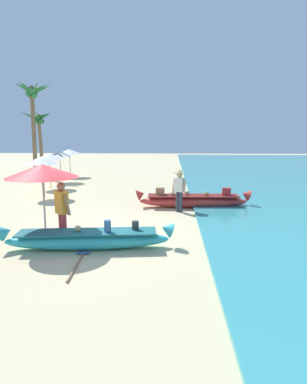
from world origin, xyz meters
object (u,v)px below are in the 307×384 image
object	(u,v)px
boat_red_midground	(193,200)
patio_umbrella_large	(42,171)
person_tourist_customer	(62,209)
palm_tree_tall_inland	(33,100)
person_vendor_hatted	(179,187)
palm_tree_leaning_seaward	(38,123)
boat_cyan_foreground	(88,239)
paddle	(79,261)

from	to	relation	value
boat_red_midground	patio_umbrella_large	distance (m)	6.59
person_tourist_customer	palm_tree_tall_inland	xyz separation A→B (m)	(-6.46, 13.98, 4.26)
person_vendor_hatted	palm_tree_leaning_seaward	world-z (taller)	palm_tree_leaning_seaward
boat_cyan_foreground	patio_umbrella_large	xyz separation A→B (m)	(-1.30, 0.46, 1.72)
boat_red_midground	palm_tree_tall_inland	distance (m)	14.73
person_vendor_hatted	patio_umbrella_large	size ratio (longest dim) A/B	0.76
palm_tree_leaning_seaward	person_tourist_customer	bearing A→B (deg)	-66.62
person_tourist_customer	palm_tree_tall_inland	world-z (taller)	palm_tree_tall_inland
boat_cyan_foreground	palm_tree_tall_inland	size ratio (longest dim) A/B	0.71
boat_red_midground	person_tourist_customer	distance (m)	6.11
palm_tree_tall_inland	palm_tree_leaning_seaward	size ratio (longest dim) A/B	1.33
patio_umbrella_large	palm_tree_tall_inland	bearing A→B (deg)	113.13
person_tourist_customer	palm_tree_leaning_seaward	xyz separation A→B (m)	(-7.93, 18.35, 2.87)
palm_tree_leaning_seaward	paddle	bearing A→B (deg)	-66.07
person_vendor_hatted	patio_umbrella_large	world-z (taller)	patio_umbrella_large
boat_red_midground	palm_tree_leaning_seaward	distance (m)	18.38
boat_cyan_foreground	person_tourist_customer	distance (m)	1.12
boat_red_midground	paddle	world-z (taller)	boat_red_midground
boat_red_midground	palm_tree_tall_inland	xyz separation A→B (m)	(-10.32, 9.28, 4.94)
paddle	boat_cyan_foreground	bearing A→B (deg)	90.28
person_vendor_hatted	paddle	distance (m)	5.83
boat_cyan_foreground	boat_red_midground	bearing A→B (deg)	58.93
boat_cyan_foreground	boat_red_midground	xyz separation A→B (m)	(3.07, 5.09, 0.02)
palm_tree_tall_inland	patio_umbrella_large	bearing A→B (deg)	-66.87
palm_tree_leaning_seaward	paddle	world-z (taller)	palm_tree_leaning_seaward
person_tourist_customer	paddle	bearing A→B (deg)	-58.89
person_vendor_hatted	patio_umbrella_large	xyz separation A→B (m)	(-3.78, -3.81, 1.03)
boat_cyan_foreground	paddle	world-z (taller)	boat_cyan_foreground
person_tourist_customer	paddle	distance (m)	1.80
person_tourist_customer	patio_umbrella_large	distance (m)	1.15
boat_cyan_foreground	person_vendor_hatted	distance (m)	4.99
boat_cyan_foreground	person_tourist_customer	world-z (taller)	person_tourist_customer
palm_tree_tall_inland	person_vendor_hatted	bearing A→B (deg)	-46.08
person_vendor_hatted	person_tourist_customer	distance (m)	5.07
person_vendor_hatted	paddle	world-z (taller)	person_vendor_hatted
boat_red_midground	patio_umbrella_large	world-z (taller)	patio_umbrella_large
boat_cyan_foreground	patio_umbrella_large	world-z (taller)	patio_umbrella_large
person_tourist_customer	person_vendor_hatted	bearing A→B (deg)	49.86
patio_umbrella_large	paddle	xyz separation A→B (m)	(1.31, -1.38, -1.96)
patio_umbrella_large	palm_tree_leaning_seaward	world-z (taller)	palm_tree_leaning_seaward
person_vendor_hatted	person_tourist_customer	world-z (taller)	person_tourist_customer
boat_red_midground	palm_tree_leaning_seaward	xyz separation A→B (m)	(-11.79, 13.66, 3.54)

